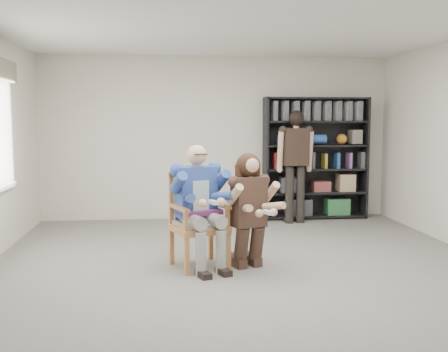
{
  "coord_description": "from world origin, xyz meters",
  "views": [
    {
      "loc": [
        -0.89,
        -5.54,
        1.72
      ],
      "look_at": [
        -0.2,
        0.6,
        1.05
      ],
      "focal_mm": 42.0,
      "sensor_mm": 36.0,
      "label": 1
    }
  ],
  "objects": [
    {
      "name": "room_shell",
      "position": [
        0.0,
        0.0,
        1.4
      ],
      "size": [
        6.0,
        7.0,
        2.8
      ],
      "primitive_type": null,
      "color": "silver",
      "rests_on": "ground"
    },
    {
      "name": "floor",
      "position": [
        0.0,
        0.0,
        0.0
      ],
      "size": [
        6.0,
        7.0,
        0.01
      ],
      "primitive_type": "cube",
      "color": "#605E58",
      "rests_on": "ground"
    },
    {
      "name": "armchair",
      "position": [
        -0.51,
        0.44,
        0.55
      ],
      "size": [
        0.81,
        0.8,
        1.11
      ],
      "primitive_type": null,
      "rotation": [
        0.0,
        0.0,
        0.34
      ],
      "color": "#A86631",
      "rests_on": "floor"
    },
    {
      "name": "seated_man",
      "position": [
        -0.51,
        0.44,
        0.72
      ],
      "size": [
        0.87,
        1.02,
        1.44
      ],
      "primitive_type": null,
      "rotation": [
        0.0,
        0.0,
        0.34
      ],
      "color": "#2E3E96",
      "rests_on": "floor"
    },
    {
      "name": "kneeling_woman",
      "position": [
        0.07,
        0.32,
        0.66
      ],
      "size": [
        0.82,
        1.02,
        1.32
      ],
      "primitive_type": null,
      "rotation": [
        0.0,
        0.0,
        0.34
      ],
      "color": "#3A251C",
      "rests_on": "floor"
    },
    {
      "name": "bookshelf",
      "position": [
        1.7,
        3.28,
        1.05
      ],
      "size": [
        1.8,
        0.38,
        2.1
      ],
      "primitive_type": null,
      "color": "black",
      "rests_on": "floor"
    },
    {
      "name": "standing_man",
      "position": [
        1.25,
        2.89,
        0.93
      ],
      "size": [
        0.59,
        0.36,
        1.85
      ],
      "primitive_type": null,
      "rotation": [
        0.0,
        0.0,
        0.08
      ],
      "color": "black",
      "rests_on": "floor"
    }
  ]
}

